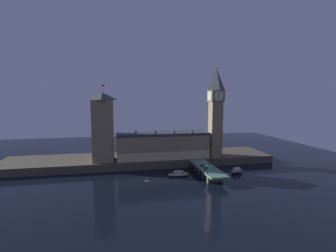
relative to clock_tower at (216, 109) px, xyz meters
name	(u,v)px	position (x,y,z in m)	size (l,w,h in m)	color
ground_plane	(147,177)	(-60.76, -26.19, -45.78)	(400.00, 400.00, 0.00)	black
embankment	(141,160)	(-60.76, 12.81, -42.71)	(220.00, 42.00, 6.13)	#4C4438
parliament_hall	(163,145)	(-43.92, 5.21, -29.25)	(74.35, 22.13, 24.99)	#8E7A56
clock_tower	(216,109)	(0.00, 0.00, 0.00)	(11.57, 11.68, 74.81)	#8E7A56
victoria_tower	(103,127)	(-91.06, 3.22, -12.91)	(16.14, 16.14, 59.25)	#8E7A56
bridge	(207,170)	(-18.19, -31.19, -41.67)	(12.26, 46.00, 6.20)	slate
car_northbound_lead	(202,165)	(-20.88, -27.80, -38.96)	(2.03, 4.19, 1.33)	#235633
car_northbound_trail	(206,168)	(-20.88, -35.73, -38.87)	(1.99, 4.43, 1.52)	#235633
car_southbound_trail	(209,165)	(-15.49, -27.72, -38.89)	(1.99, 3.99, 1.47)	white
pedestrian_near_rail	(208,173)	(-23.58, -45.94, -38.59)	(0.38, 0.38, 1.86)	black
street_lamp_near	(207,168)	(-23.98, -45.91, -35.86)	(1.34, 0.60, 5.94)	#2D3333
street_lamp_mid	(215,161)	(-12.39, -31.19, -35.12)	(1.34, 0.60, 7.14)	#2D3333
street_lamp_far	(193,157)	(-23.98, -16.47, -35.01)	(1.34, 0.60, 7.32)	#2D3333
boat_upstream	(178,174)	(-38.37, -27.46, -44.47)	(14.92, 4.59, 3.58)	#B2A893
boat_downstream	(237,171)	(4.76, -30.23, -44.25)	(10.86, 6.35, 4.19)	#1E2842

